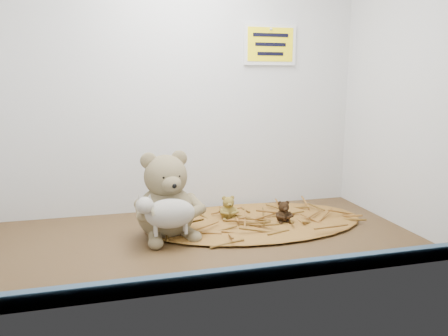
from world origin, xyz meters
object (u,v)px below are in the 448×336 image
object	(u,v)px
main_teddy	(166,195)
toy_lamb	(170,214)
mini_teddy_brown	(283,211)
mini_teddy_tan	(228,206)

from	to	relation	value
main_teddy	toy_lamb	size ratio (longest dim) A/B	1.42
mini_teddy_brown	toy_lamb	bearing A→B (deg)	-161.57
toy_lamb	mini_teddy_tan	bearing A→B (deg)	39.24
toy_lamb	mini_teddy_tan	xyz separation A→B (cm)	(20.23, 16.52, -4.19)
toy_lamb	mini_teddy_brown	world-z (taller)	toy_lamb
mini_teddy_tan	toy_lamb	bearing A→B (deg)	-138.20
main_teddy	toy_lamb	distance (cm)	9.13
mini_teddy_tan	mini_teddy_brown	bearing A→B (deg)	-24.17
mini_teddy_tan	mini_teddy_brown	size ratio (longest dim) A/B	1.09
main_teddy	mini_teddy_brown	distance (cm)	36.21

